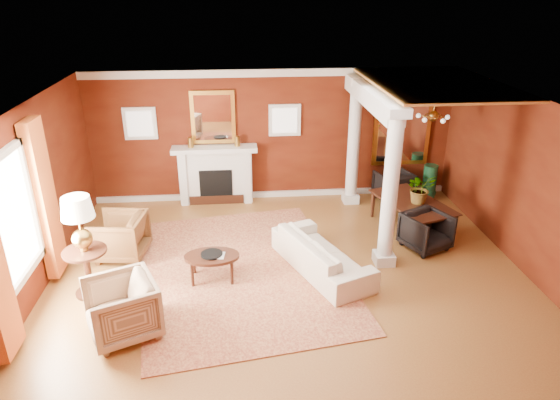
{
  "coord_description": "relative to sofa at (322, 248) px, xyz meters",
  "views": [
    {
      "loc": [
        -0.81,
        -7.14,
        4.57
      ],
      "look_at": [
        -0.11,
        0.63,
        1.15
      ],
      "focal_mm": 32.0,
      "sensor_mm": 36.0,
      "label": 1
    }
  ],
  "objects": [
    {
      "name": "ground",
      "position": [
        -0.57,
        -0.18,
        -0.42
      ],
      "size": [
        8.0,
        8.0,
        0.0
      ],
      "primitive_type": "plane",
      "color": "brown",
      "rests_on": "ground"
    },
    {
      "name": "room_shell",
      "position": [
        -0.57,
        -0.18,
        1.6
      ],
      "size": [
        8.04,
        7.04,
        2.92
      ],
      "color": "#5C200C",
      "rests_on": "ground"
    },
    {
      "name": "fireplace",
      "position": [
        -1.87,
        3.13,
        0.23
      ],
      "size": [
        1.85,
        0.42,
        1.29
      ],
      "color": "silver",
      "rests_on": "ground"
    },
    {
      "name": "overmantel_mirror",
      "position": [
        -1.87,
        3.27,
        1.48
      ],
      "size": [
        0.95,
        0.07,
        1.15
      ],
      "color": "gold",
      "rests_on": "fireplace"
    },
    {
      "name": "flank_window_left",
      "position": [
        -3.42,
        3.28,
        1.38
      ],
      "size": [
        0.7,
        0.07,
        0.7
      ],
      "color": "silver",
      "rests_on": "room_shell"
    },
    {
      "name": "flank_window_right",
      "position": [
        -0.32,
        3.28,
        1.38
      ],
      "size": [
        0.7,
        0.07,
        0.7
      ],
      "color": "silver",
      "rests_on": "room_shell"
    },
    {
      "name": "left_window",
      "position": [
        -4.46,
        -0.78,
        1.0
      ],
      "size": [
        0.21,
        2.55,
        2.6
      ],
      "color": "white",
      "rests_on": "room_shell"
    },
    {
      "name": "column_front",
      "position": [
        1.13,
        0.12,
        1.01
      ],
      "size": [
        0.36,
        0.36,
        2.8
      ],
      "color": "silver",
      "rests_on": "ground"
    },
    {
      "name": "column_back",
      "position": [
        1.13,
        2.82,
        1.01
      ],
      "size": [
        0.36,
        0.36,
        2.8
      ],
      "color": "silver",
      "rests_on": "ground"
    },
    {
      "name": "header_beam",
      "position": [
        1.13,
        1.72,
        2.2
      ],
      "size": [
        0.3,
        3.2,
        0.32
      ],
      "primitive_type": "cube",
      "color": "silver",
      "rests_on": "column_front"
    },
    {
      "name": "amber_ceiling",
      "position": [
        2.28,
        1.57,
        2.45
      ],
      "size": [
        2.3,
        3.4,
        0.04
      ],
      "primitive_type": "cube",
      "color": "#C8843B",
      "rests_on": "room_shell"
    },
    {
      "name": "dining_mirror",
      "position": [
        2.33,
        3.27,
        1.13
      ],
      "size": [
        1.3,
        0.07,
        1.7
      ],
      "color": "gold",
      "rests_on": "room_shell"
    },
    {
      "name": "chandelier",
      "position": [
        2.33,
        1.62,
        1.83
      ],
      "size": [
        0.6,
        0.62,
        0.75
      ],
      "color": "#A57F33",
      "rests_on": "room_shell"
    },
    {
      "name": "crown_trim",
      "position": [
        -0.57,
        3.28,
        2.4
      ],
      "size": [
        8.0,
        0.08,
        0.16
      ],
      "primitive_type": "cube",
      "color": "silver",
      "rests_on": "room_shell"
    },
    {
      "name": "base_trim",
      "position": [
        -0.57,
        3.28,
        -0.36
      ],
      "size": [
        8.0,
        0.08,
        0.12
      ],
      "primitive_type": "cube",
      "color": "silver",
      "rests_on": "ground"
    },
    {
      "name": "rug",
      "position": [
        -1.37,
        0.09,
        -0.41
      ],
      "size": [
        3.99,
        4.92,
        0.02
      ],
      "primitive_type": "cube",
      "rotation": [
        0.0,
        0.0,
        0.15
      ],
      "color": "maroon",
      "rests_on": "ground"
    },
    {
      "name": "sofa",
      "position": [
        0.0,
        0.0,
        0.0
      ],
      "size": [
        1.41,
        2.22,
        0.84
      ],
      "primitive_type": "imported",
      "rotation": [
        0.0,
        0.0,
        1.97
      ],
      "color": "beige",
      "rests_on": "ground"
    },
    {
      "name": "armchair_leopard",
      "position": [
        -3.52,
        0.79,
        0.02
      ],
      "size": [
        0.92,
        0.96,
        0.89
      ],
      "primitive_type": "imported",
      "rotation": [
        0.0,
        0.0,
        -1.71
      ],
      "color": "black",
      "rests_on": "ground"
    },
    {
      "name": "armchair_stripe",
      "position": [
        -3.05,
        -1.43,
        0.05
      ],
      "size": [
        1.14,
        1.17,
        0.93
      ],
      "primitive_type": "imported",
      "rotation": [
        0.0,
        0.0,
        -1.16
      ],
      "color": "tan",
      "rests_on": "ground"
    },
    {
      "name": "coffee_table",
      "position": [
        -1.85,
        -0.13,
        -0.0
      ],
      "size": [
        0.91,
        0.91,
        0.46
      ],
      "rotation": [
        0.0,
        0.0,
        0.05
      ],
      "color": "black",
      "rests_on": "ground"
    },
    {
      "name": "coffee_book",
      "position": [
        -1.81,
        -0.16,
        0.16
      ],
      "size": [
        0.17,
        0.04,
        0.23
      ],
      "primitive_type": "imported",
      "rotation": [
        0.0,
        0.0,
        -0.13
      ],
      "color": "black",
      "rests_on": "coffee_table"
    },
    {
      "name": "side_table",
      "position": [
        -3.78,
        -0.36,
        0.73
      ],
      "size": [
        0.67,
        0.67,
        1.67
      ],
      "rotation": [
        0.0,
        0.0,
        -0.17
      ],
      "color": "black",
      "rests_on": "ground"
    },
    {
      "name": "dining_table",
      "position": [
        2.07,
        1.38,
        0.06
      ],
      "size": [
        1.11,
        1.83,
        0.97
      ],
      "primitive_type": "imported",
      "rotation": [
        0.0,
        0.0,
        1.88
      ],
      "color": "black",
      "rests_on": "ground"
    },
    {
      "name": "dining_chair_near",
      "position": [
        2.05,
        0.59,
        -0.04
      ],
      "size": [
        0.97,
        0.94,
        0.77
      ],
      "primitive_type": "imported",
      "rotation": [
        0.0,
        0.0,
        0.43
      ],
      "color": "black",
      "rests_on": "ground"
    },
    {
      "name": "dining_chair_far",
      "position": [
        2.11,
        2.82,
        -0.04
      ],
      "size": [
        0.89,
        0.86,
        0.75
      ],
      "primitive_type": "imported",
      "rotation": [
        0.0,
        0.0,
        3.42
      ],
      "color": "black",
      "rests_on": "ground"
    },
    {
      "name": "green_urn",
      "position": [
        2.93,
        2.82,
        -0.09
      ],
      "size": [
        0.35,
        0.35,
        0.83
      ],
      "color": "#133C21",
      "rests_on": "ground"
    },
    {
      "name": "potted_plant",
      "position": [
        2.13,
        1.31,
        0.78
      ],
      "size": [
        0.6,
        0.66,
        0.48
      ],
      "primitive_type": "imported",
      "rotation": [
        0.0,
        0.0,
        0.09
      ],
      "color": "#26591E",
      "rests_on": "dining_table"
    }
  ]
}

